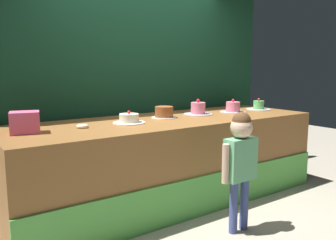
# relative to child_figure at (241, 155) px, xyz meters

# --- Properties ---
(ground_plane) EXTENTS (12.00, 12.00, 0.00)m
(ground_plane) POSITION_rel_child_figure_xyz_m (-0.07, 0.45, -0.72)
(ground_plane) COLOR #ADA38E
(stage_platform) EXTENTS (3.55, 1.18, 0.93)m
(stage_platform) POSITION_rel_child_figure_xyz_m (-0.07, 1.02, -0.25)
(stage_platform) COLOR brown
(stage_platform) RESTS_ON ground_plane
(curtain_backdrop) EXTENTS (4.05, 0.08, 2.74)m
(curtain_backdrop) POSITION_rel_child_figure_xyz_m (-0.07, 1.70, 0.66)
(curtain_backdrop) COLOR #113823
(curtain_backdrop) RESTS_ON ground_plane
(child_figure) EXTENTS (0.43, 0.20, 1.11)m
(child_figure) POSITION_rel_child_figure_xyz_m (0.00, 0.00, 0.00)
(child_figure) COLOR #3F4C8C
(child_figure) RESTS_ON ground_plane
(pink_box) EXTENTS (0.28, 0.24, 0.19)m
(pink_box) POSITION_rel_child_figure_xyz_m (-1.58, 1.03, 0.31)
(pink_box) COLOR pink
(pink_box) RESTS_ON stage_platform
(donut) EXTENTS (0.11, 0.11, 0.03)m
(donut) POSITION_rel_child_figure_xyz_m (-1.08, 1.00, 0.23)
(donut) COLOR beige
(donut) RESTS_ON stage_platform
(cake_far_left) EXTENTS (0.33, 0.33, 0.13)m
(cake_far_left) POSITION_rel_child_figure_xyz_m (-0.58, 1.01, 0.25)
(cake_far_left) COLOR white
(cake_far_left) RESTS_ON stage_platform
(cake_left) EXTENTS (0.28, 0.28, 0.13)m
(cake_left) POSITION_rel_child_figure_xyz_m (-0.07, 1.11, 0.27)
(cake_left) COLOR white
(cake_left) RESTS_ON stage_platform
(cake_center) EXTENTS (0.35, 0.35, 0.19)m
(cake_center) POSITION_rel_child_figure_xyz_m (0.43, 1.12, 0.28)
(cake_center) COLOR silver
(cake_center) RESTS_ON stage_platform
(cake_right) EXTENTS (0.33, 0.33, 0.17)m
(cake_right) POSITION_rel_child_figure_xyz_m (0.93, 1.03, 0.27)
(cake_right) COLOR silver
(cake_right) RESTS_ON stage_platform
(cake_far_right) EXTENTS (0.33, 0.33, 0.16)m
(cake_far_right) POSITION_rel_child_figure_xyz_m (1.43, 1.04, 0.26)
(cake_far_right) COLOR silver
(cake_far_right) RESTS_ON stage_platform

